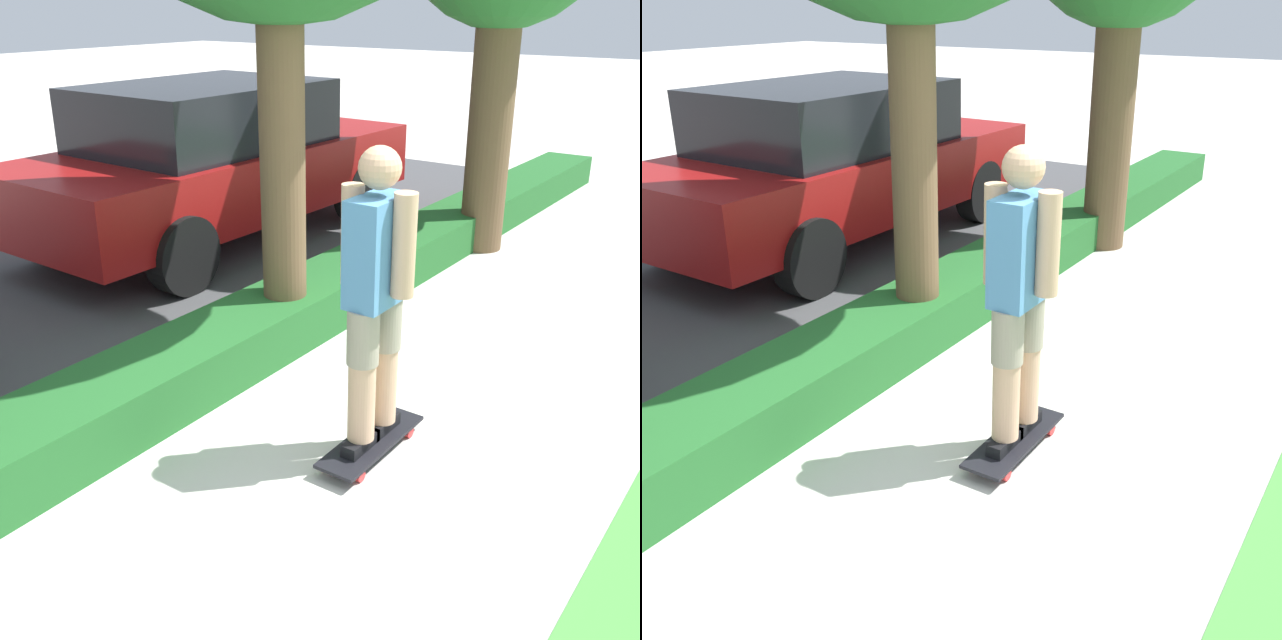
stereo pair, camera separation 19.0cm
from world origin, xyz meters
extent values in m
plane|color=beige|center=(0.00, 0.00, 0.00)|extent=(60.00, 60.00, 0.00)
cube|color=#236028|center=(0.00, 1.60, 0.18)|extent=(14.65, 0.60, 0.35)
cube|color=black|center=(0.04, 0.27, 0.08)|extent=(0.77, 0.24, 0.02)
cylinder|color=red|center=(0.30, 0.18, 0.03)|extent=(0.07, 0.04, 0.07)
cylinder|color=red|center=(0.30, 0.36, 0.03)|extent=(0.07, 0.04, 0.07)
cylinder|color=red|center=(-0.22, 0.18, 0.03)|extent=(0.07, 0.04, 0.07)
cylinder|color=red|center=(-0.22, 0.36, 0.03)|extent=(0.07, 0.04, 0.07)
cube|color=black|center=(-0.08, 0.27, 0.12)|extent=(0.26, 0.09, 0.07)
cylinder|color=tan|center=(-0.08, 0.27, 0.53)|extent=(0.15, 0.15, 0.74)
cylinder|color=gray|center=(-0.08, 0.27, 0.75)|extent=(0.17, 0.17, 0.30)
cube|color=black|center=(0.15, 0.27, 0.12)|extent=(0.26, 0.09, 0.07)
cylinder|color=tan|center=(0.15, 0.27, 0.53)|extent=(0.15, 0.15, 0.74)
cylinder|color=gray|center=(0.15, 0.27, 0.75)|extent=(0.17, 0.17, 0.30)
cube|color=#4C84B7|center=(0.04, 0.27, 1.18)|extent=(0.36, 0.19, 0.55)
cylinder|color=tan|center=(0.04, 0.12, 1.23)|extent=(0.12, 0.12, 0.52)
cylinder|color=tan|center=(0.04, 0.42, 1.23)|extent=(0.12, 0.12, 0.52)
sphere|color=tan|center=(0.04, 0.27, 1.59)|extent=(0.21, 0.21, 0.21)
cylinder|color=brown|center=(0.96, 1.58, 1.37)|extent=(0.31, 0.31, 2.75)
cylinder|color=brown|center=(3.83, 1.32, 1.24)|extent=(0.41, 0.41, 2.48)
cube|color=maroon|center=(2.56, 3.68, 0.66)|extent=(4.43, 1.92, 0.64)
cube|color=black|center=(2.43, 3.68, 1.27)|extent=(2.32, 1.65, 0.59)
cylinder|color=black|center=(3.92, 2.84, 0.34)|extent=(0.68, 0.22, 0.68)
cylinder|color=black|center=(3.92, 4.52, 0.34)|extent=(0.68, 0.22, 0.68)
cylinder|color=black|center=(1.20, 2.84, 0.34)|extent=(0.68, 0.22, 0.68)
cylinder|color=black|center=(1.20, 4.52, 0.34)|extent=(0.68, 0.22, 0.68)
camera|label=1|loc=(-3.00, -1.54, 2.33)|focal=42.00mm
camera|label=2|loc=(-3.11, -1.38, 2.33)|focal=42.00mm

